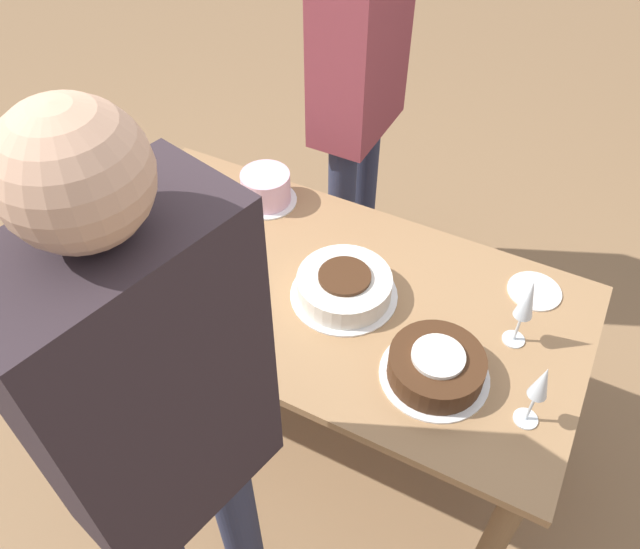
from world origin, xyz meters
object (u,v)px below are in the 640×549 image
object	(u,v)px
cake_center_white	(345,285)
person_watching	(359,80)
wine_glass_far	(527,301)
person_cutting	(164,428)
wine_glass_near	(541,385)
cake_back_decorated	(266,188)
cake_front_chocolate	(436,366)

from	to	relation	value
cake_center_white	person_watching	xyz separation A→B (m)	(-0.31, 0.74, 0.21)
wine_glass_far	person_cutting	world-z (taller)	person_cutting
wine_glass_near	person_watching	xyz separation A→B (m)	(-0.89, 0.91, 0.10)
wine_glass_far	person_cutting	distance (m)	0.96
wine_glass_near	person_cutting	bearing A→B (deg)	-138.15
cake_back_decorated	wine_glass_near	xyz separation A→B (m)	(1.01, -0.44, 0.10)
cake_center_white	person_watching	distance (m)	0.83
wine_glass_far	person_watching	xyz separation A→B (m)	(-0.80, 0.68, 0.09)
cake_back_decorated	person_cutting	bearing A→B (deg)	-68.73
cake_center_white	wine_glass_far	bearing A→B (deg)	7.26
cake_front_chocolate	person_watching	bearing A→B (deg)	125.85
wine_glass_far	person_watching	distance (m)	1.05
person_cutting	person_watching	bearing A→B (deg)	23.95
cake_front_chocolate	wine_glass_far	bearing A→B (deg)	54.05
person_cutting	person_watching	size ratio (longest dim) A/B	1.07
person_cutting	wine_glass_near	bearing A→B (deg)	-34.65
cake_front_chocolate	person_watching	size ratio (longest dim) A/B	0.18
person_watching	wine_glass_near	bearing A→B (deg)	44.90
cake_front_chocolate	person_cutting	distance (m)	0.74
cake_back_decorated	wine_glass_near	distance (m)	1.11
cake_center_white	cake_back_decorated	size ratio (longest dim) A/B	1.54
cake_center_white	wine_glass_near	bearing A→B (deg)	-16.22
person_cutting	person_watching	world-z (taller)	person_cutting
person_watching	wine_glass_far	bearing A→B (deg)	50.13
cake_back_decorated	wine_glass_far	world-z (taller)	wine_glass_far
cake_center_white	cake_front_chocolate	size ratio (longest dim) A/B	1.09
cake_center_white	wine_glass_near	world-z (taller)	wine_glass_near
cake_front_chocolate	wine_glass_near	distance (m)	0.27
cake_front_chocolate	wine_glass_near	bearing A→B (deg)	-4.49
cake_front_chocolate	cake_back_decorated	size ratio (longest dim) A/B	1.41
cake_back_decorated	cake_center_white	bearing A→B (deg)	-32.14
cake_back_decorated	person_cutting	xyz separation A→B (m)	(0.39, -1.00, 0.27)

